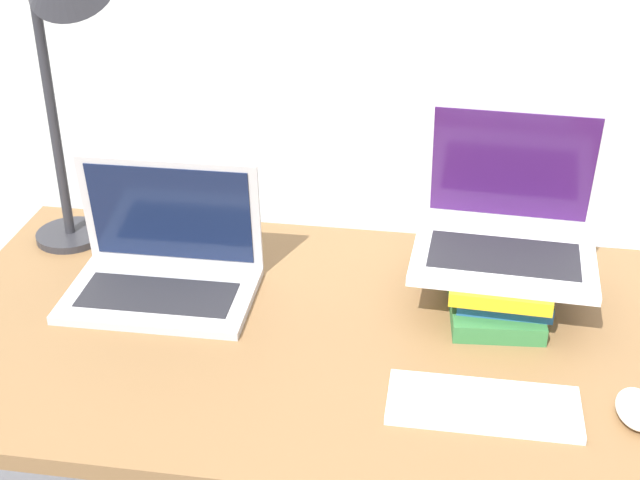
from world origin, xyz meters
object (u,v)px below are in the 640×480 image
object	(u,v)px
mini_fridge	(605,220)
desk_lamp	(63,9)
mouse	(637,409)
wireless_keyboard	(484,405)
laptop_on_books	(507,225)
book_stack	(499,281)
laptop_left	(164,267)

from	to	relation	value
mini_fridge	desk_lamp	bearing A→B (deg)	-149.48
desk_lamp	mini_fridge	xyz separation A→B (m)	(1.11, 0.65, -0.67)
mouse	wireless_keyboard	bearing A→B (deg)	-175.88
wireless_keyboard	laptop_on_books	bearing A→B (deg)	84.96
book_stack	wireless_keyboard	bearing A→B (deg)	-94.83
laptop_left	mouse	distance (m)	0.85
book_stack	mouse	distance (m)	0.36
book_stack	mini_fridge	size ratio (longest dim) A/B	0.27
book_stack	wireless_keyboard	world-z (taller)	book_stack
laptop_on_books	wireless_keyboard	world-z (taller)	laptop_on_books
mini_fridge	laptop_on_books	bearing A→B (deg)	-113.66
laptop_left	mouse	xyz separation A→B (m)	(0.82, -0.24, -0.03)
wireless_keyboard	mini_fridge	distance (m)	1.11
book_stack	mini_fridge	bearing A→B (deg)	67.19
laptop_on_books	mouse	xyz separation A→B (m)	(0.20, -0.34, -0.12)
mouse	mini_fridge	world-z (taller)	mini_fridge
laptop_left	laptop_on_books	world-z (taller)	laptop_on_books
wireless_keyboard	desk_lamp	xyz separation A→B (m)	(-0.78, 0.39, 0.48)
laptop_on_books	desk_lamp	bearing A→B (deg)	177.51
laptop_left	book_stack	bearing A→B (deg)	5.04
mouse	desk_lamp	xyz separation A→B (m)	(-1.01, 0.37, 0.47)
mini_fridge	wireless_keyboard	bearing A→B (deg)	-107.74
laptop_left	mini_fridge	size ratio (longest dim) A/B	0.32
wireless_keyboard	mini_fridge	world-z (taller)	mini_fridge
laptop_on_books	mouse	world-z (taller)	laptop_on_books
laptop_left	wireless_keyboard	xyz separation A→B (m)	(0.59, -0.26, -0.04)
laptop_left	book_stack	size ratio (longest dim) A/B	1.20
laptop_on_books	wireless_keyboard	distance (m)	0.38
mouse	laptop_on_books	bearing A→B (deg)	120.64
laptop_left	desk_lamp	bearing A→B (deg)	145.53
laptop_left	book_stack	distance (m)	0.62
laptop_on_books	mini_fridge	distance (m)	0.82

